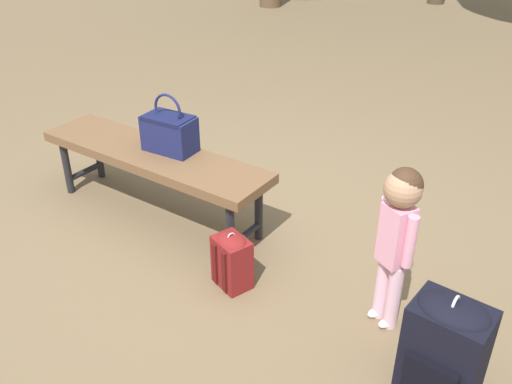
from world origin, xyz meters
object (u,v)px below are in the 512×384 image
object	(u,v)px
park_bench	(153,160)
backpack_small	(232,259)
handbag	(169,132)
child_standing	(398,225)
backpack_large	(445,347)

from	to	relation	value
park_bench	backpack_small	bearing A→B (deg)	-9.15
handbag	child_standing	size ratio (longest dim) A/B	0.43
child_standing	backpack_small	world-z (taller)	child_standing
handbag	backpack_large	size ratio (longest dim) A/B	0.70
park_bench	backpack_large	distance (m)	2.03
handbag	backpack_large	bearing A→B (deg)	-2.75
park_bench	backpack_large	bearing A→B (deg)	-0.05
backpack_large	backpack_small	bearing A→B (deg)	-173.09
child_standing	backpack_large	distance (m)	0.55
backpack_small	park_bench	bearing A→B (deg)	170.85
child_standing	backpack_large	bearing A→B (deg)	-27.51
park_bench	handbag	distance (m)	0.22
park_bench	backpack_large	xyz separation A→B (m)	(2.02, -0.00, -0.13)
backpack_small	handbag	bearing A→B (deg)	163.93
handbag	backpack_small	xyz separation A→B (m)	(0.81, -0.23, -0.41)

